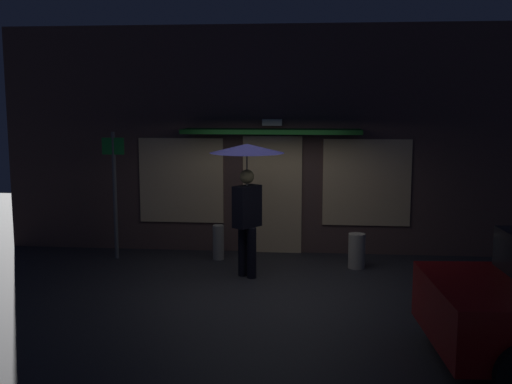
{
  "coord_description": "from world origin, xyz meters",
  "views": [
    {
      "loc": [
        0.78,
        -9.26,
        2.84
      ],
      "look_at": [
        -0.14,
        0.48,
        1.4
      ],
      "focal_mm": 43.56,
      "sensor_mm": 36.0,
      "label": 1
    }
  ],
  "objects_px": {
    "person_with_umbrella": "(247,175)",
    "street_sign_post": "(115,187)",
    "sidewalk_bollard_2": "(218,242)",
    "sidewalk_bollard": "(357,251)"
  },
  "relations": [
    {
      "from": "street_sign_post",
      "to": "person_with_umbrella",
      "type": "bearing_deg",
      "value": -21.26
    },
    {
      "from": "street_sign_post",
      "to": "sidewalk_bollard",
      "type": "bearing_deg",
      "value": -3.45
    },
    {
      "from": "person_with_umbrella",
      "to": "street_sign_post",
      "type": "height_order",
      "value": "street_sign_post"
    },
    {
      "from": "sidewalk_bollard",
      "to": "person_with_umbrella",
      "type": "bearing_deg",
      "value": -158.49
    },
    {
      "from": "person_with_umbrella",
      "to": "sidewalk_bollard_2",
      "type": "xyz_separation_m",
      "value": [
        -0.64,
        1.07,
        -1.36
      ]
    },
    {
      "from": "person_with_umbrella",
      "to": "street_sign_post",
      "type": "bearing_deg",
      "value": -74.64
    },
    {
      "from": "person_with_umbrella",
      "to": "street_sign_post",
      "type": "relative_size",
      "value": 0.94
    },
    {
      "from": "street_sign_post",
      "to": "sidewalk_bollard_2",
      "type": "bearing_deg",
      "value": 3.0
    },
    {
      "from": "person_with_umbrella",
      "to": "sidewalk_bollard",
      "type": "bearing_deg",
      "value": 148.13
    },
    {
      "from": "person_with_umbrella",
      "to": "sidewalk_bollard_2",
      "type": "distance_m",
      "value": 1.84
    }
  ]
}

